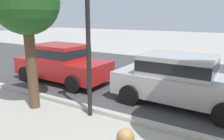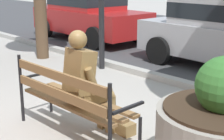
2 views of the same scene
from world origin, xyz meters
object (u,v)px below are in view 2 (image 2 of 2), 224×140
at_px(park_bench, 70,97).
at_px(concrete_planter, 221,136).
at_px(parked_car_red, 88,13).
at_px(bronze_statue_seated, 90,86).

xyz_separation_m(park_bench, concrete_planter, (1.72, 0.59, -0.09)).
bearing_deg(parked_car_red, park_bench, -40.68).
height_order(bronze_statue_seated, parked_car_red, parked_car_red).
distance_m(park_bench, parked_car_red, 6.97).
bearing_deg(bronze_statue_seated, park_bench, -124.31).
height_order(park_bench, parked_car_red, parked_car_red).
bearing_deg(bronze_statue_seated, concrete_planter, 13.39).
bearing_deg(park_bench, parked_car_red, 139.32).
bearing_deg(concrete_planter, park_bench, -161.16).
relative_size(bronze_statue_seated, parked_car_red, 0.33).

